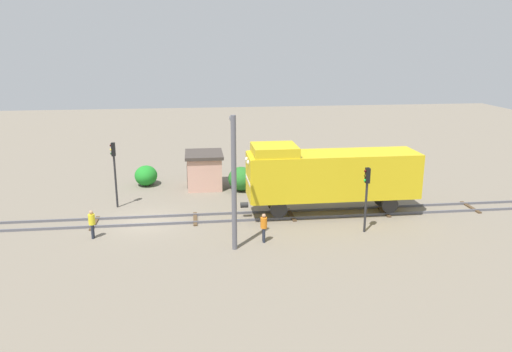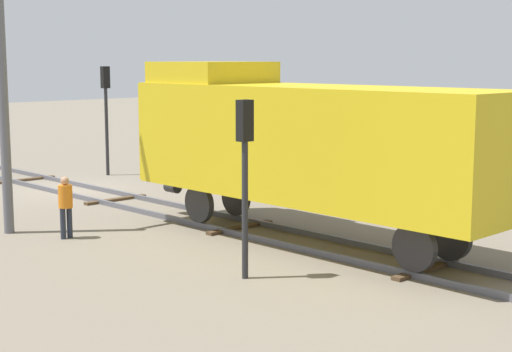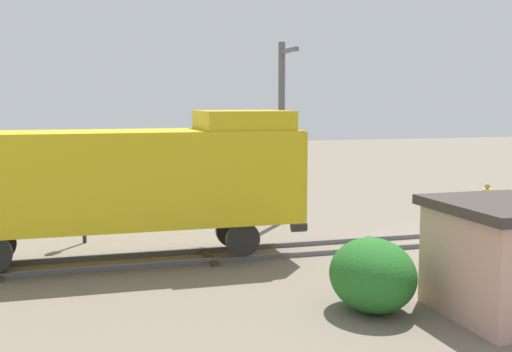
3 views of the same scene
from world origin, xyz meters
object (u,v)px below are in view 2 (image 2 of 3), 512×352
object	(u,v)px
worker_by_signal	(66,202)
relay_hut	(284,146)
traffic_signal_mid	(245,155)
catenary_mast	(5,91)
traffic_signal_near	(106,100)
locomotive	(306,139)

from	to	relation	value
worker_by_signal	relay_hut	size ratio (longest dim) A/B	0.49
traffic_signal_mid	relay_hut	distance (m)	14.39
traffic_signal_mid	relay_hut	world-z (taller)	traffic_signal_mid
catenary_mast	traffic_signal_mid	bearing A→B (deg)	100.91
traffic_signal_mid	catenary_mast	bearing A→B (deg)	-79.09
worker_by_signal	traffic_signal_mid	bearing A→B (deg)	179.21
traffic_signal_near	relay_hut	bearing A→B (deg)	125.05
traffic_signal_near	relay_hut	distance (m)	7.69
relay_hut	traffic_signal_near	bearing A→B (deg)	-54.95
locomotive	traffic_signal_near	distance (m)	14.49
locomotive	relay_hut	xyz separation A→B (m)	(-7.50, -8.00, -1.38)
traffic_signal_mid	catenary_mast	world-z (taller)	catenary_mast
traffic_signal_near	worker_by_signal	size ratio (longest dim) A/B	2.67
worker_by_signal	catenary_mast	xyz separation A→B (m)	(0.73, -1.73, 2.96)
worker_by_signal	catenary_mast	world-z (taller)	catenary_mast
traffic_signal_mid	catenary_mast	distance (m)	8.19
traffic_signal_mid	worker_by_signal	bearing A→B (deg)	-82.68
locomotive	worker_by_signal	xyz separation A→B (m)	(4.20, -4.93, -1.78)
traffic_signal_mid	worker_by_signal	world-z (taller)	traffic_signal_mid
locomotive	worker_by_signal	size ratio (longest dim) A/B	6.82
worker_by_signal	relay_hut	world-z (taller)	relay_hut
locomotive	traffic_signal_near	size ratio (longest dim) A/B	2.56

